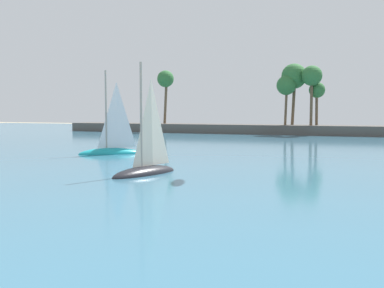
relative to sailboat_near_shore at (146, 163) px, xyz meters
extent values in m
cube|color=#386B84|center=(7.56, 36.71, -0.78)|extent=(220.00, 115.31, 0.06)
cube|color=#514C47|center=(7.56, 54.37, 0.09)|extent=(101.38, 6.00, 1.80)
cylinder|color=brown|center=(-22.42, 54.17, 5.52)|extent=(0.83, 0.94, 9.10)
sphere|color=#2D6633|center=(-22.42, 54.17, 10.06)|extent=(3.39, 3.39, 3.39)
cylinder|color=brown|center=(7.27, 54.39, 4.17)|extent=(0.55, 0.83, 6.38)
sphere|color=#2D6633|center=(7.27, 54.39, 7.35)|extent=(2.86, 2.86, 2.86)
cylinder|color=brown|center=(3.13, 54.63, 5.46)|extent=(0.91, 0.66, 8.97)
sphere|color=#2D6633|center=(3.13, 54.63, 9.93)|extent=(4.61, 4.61, 4.61)
cylinder|color=brown|center=(1.96, 53.19, 4.60)|extent=(0.64, 0.45, 7.24)
sphere|color=#2D6633|center=(1.96, 53.19, 8.22)|extent=(3.54, 3.54, 3.54)
cylinder|color=brown|center=(6.47, 52.85, 5.39)|extent=(0.53, 0.53, 8.82)
sphere|color=#2D6633|center=(6.47, 52.85, 9.80)|extent=(3.60, 3.60, 3.60)
ellipsoid|color=black|center=(-0.04, -0.12, -0.75)|extent=(3.54, 6.01, 1.15)
cylinder|color=gray|center=(-0.14, -0.39, 3.42)|extent=(0.17, 0.17, 7.20)
pyramid|color=silver|center=(0.19, 0.53, 2.88)|extent=(1.02, 2.50, 6.12)
ellipsoid|color=teal|center=(-9.74, 11.31, -0.75)|extent=(6.17, 5.29, 1.26)
cylinder|color=gray|center=(-9.99, 11.12, 3.81)|extent=(0.19, 0.19, 7.87)
pyramid|color=silver|center=(-9.13, 11.77, 3.22)|extent=(2.38, 1.85, 6.69)
camera|label=1|loc=(13.61, -27.31, 3.74)|focal=40.72mm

